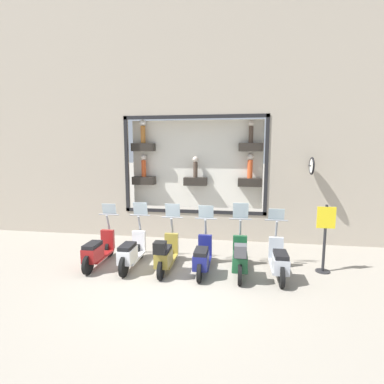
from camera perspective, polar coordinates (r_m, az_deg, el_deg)
The scene contains 9 objects.
ground_plane at distance 7.57m, azimuth -3.56°, elevation -16.41°, with size 120.00×120.00×0.00m, color gray.
building_facade at distance 10.67m, azimuth 0.58°, elevation 20.40°, with size 1.20×36.00×10.61m.
scooter_silver_0 at distance 7.84m, azimuth 16.22°, elevation -12.42°, with size 1.80×0.61×1.57m.
scooter_green_1 at distance 7.70m, azimuth 9.11°, elevation -12.20°, with size 1.80×0.60×1.70m.
scooter_navy_2 at distance 7.82m, azimuth 1.97°, elevation -12.24°, with size 1.79×0.60×1.60m.
scooter_olive_3 at distance 7.91m, azimuth -5.06°, elevation -11.69°, with size 1.79×0.60×1.63m.
scooter_white_4 at distance 8.25m, azimuth -11.48°, elevation -11.15°, with size 1.80×0.60×1.64m.
scooter_red_5 at distance 8.61m, azimuth -17.53°, elevation -10.60°, with size 1.80×0.61×1.57m.
shop_sign_post at distance 8.40m, azimuth 23.99°, elevation -7.66°, with size 0.36×0.45×1.76m.
Camera 1 is at (-6.72, -1.50, 3.15)m, focal length 28.00 mm.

